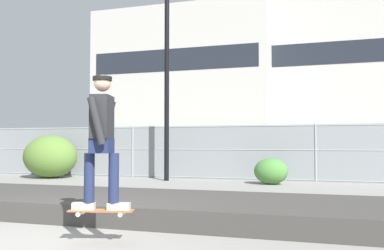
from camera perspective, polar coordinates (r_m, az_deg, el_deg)
The scene contains 11 objects.
ground_plane at distance 5.81m, azimuth -19.57°, elevation -14.65°, with size 120.00×120.00×0.00m, color gray.
gravel_berm at distance 7.59m, azimuth -9.64°, elevation -10.63°, with size 14.38×2.50×0.32m, color #3D3A38.
skateboard at distance 5.40m, azimuth -12.26°, elevation -11.36°, with size 0.82×0.39×0.07m.
skater at distance 5.34m, azimuth -12.17°, elevation -1.11°, with size 0.72×0.62×1.68m.
chain_fence at distance 14.37m, azimuth 3.56°, elevation -3.72°, with size 19.27×0.06×1.85m.
street_lamp at distance 14.29m, azimuth -3.44°, elevation 10.06°, with size 0.44×0.44×7.01m.
parked_car_near at distance 18.71m, azimuth -10.54°, elevation -3.69°, with size 4.40×1.95×1.66m.
library_building at distance 52.66m, azimuth -0.41°, elevation 5.44°, with size 20.89×12.16×17.03m.
office_block at distance 54.34m, azimuth 18.66°, elevation 5.86°, with size 22.77×11.36×18.04m.
shrub_left at distance 15.81m, azimuth -18.73°, elevation -4.10°, with size 1.97×1.61×1.52m.
shrub_center at distance 12.93m, azimuth 10.70°, elevation -6.20°, with size 1.02×0.83×0.79m.
Camera 1 is at (3.38, -4.56, 1.24)m, focal length 39.19 mm.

